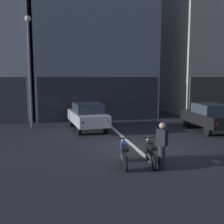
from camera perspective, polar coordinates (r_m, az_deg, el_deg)
The scene contains 10 objects.
ground_plane at distance 12.50m, azimuth 4.84°, elevation -7.49°, with size 120.00×120.00×0.00m, color #232328.
lane_centre_line at distance 18.18m, azimuth -0.70°, elevation -2.67°, with size 0.20×18.00×0.01m, color silver.
building_mid_block at distance 24.23m, azimuth -4.50°, elevation 15.24°, with size 9.16×9.34×12.97m.
building_far_right at distance 27.77m, azimuth 18.76°, elevation 12.94°, with size 8.04×10.01×12.06m.
car_silver_crossing_near at distance 16.36m, azimuth -5.23°, elevation -0.73°, with size 2.17×4.26×1.64m.
car_black_parked_kerbside at distance 16.98m, azimuth 19.99°, elevation -0.86°, with size 1.95×4.18×1.64m.
street_lamp at distance 17.45m, azimuth -17.15°, elevation 10.30°, with size 0.36×0.36×6.86m.
motorcycle_blue_row_leftmost at distance 9.87m, azimuth 2.60°, elevation -8.84°, with size 0.55×1.66×0.98m.
motorcycle_black_row_left_mid at distance 10.11m, azimuth 8.21°, elevation -8.51°, with size 0.55×1.66×0.98m.
person_by_motorcycles at distance 9.56m, azimuth 10.57°, elevation -7.04°, with size 0.39×0.42×1.67m.
Camera 1 is at (-3.57, -11.53, 3.25)m, focal length 42.99 mm.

